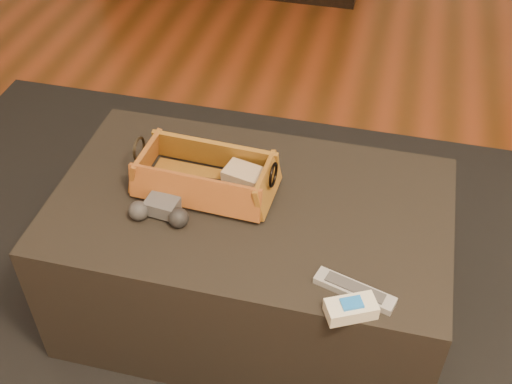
% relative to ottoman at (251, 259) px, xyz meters
% --- Properties ---
extents(area_rug, '(2.60, 2.00, 0.01)m').
position_rel_ottoman_xyz_m(area_rug, '(0.00, -0.05, -0.22)').
color(area_rug, black).
rests_on(area_rug, floor).
extents(ottoman, '(1.00, 0.60, 0.42)m').
position_rel_ottoman_xyz_m(ottoman, '(0.00, 0.00, 0.00)').
color(ottoman, black).
rests_on(ottoman, area_rug).
extents(tv_remote, '(0.19, 0.05, 0.02)m').
position_rel_ottoman_xyz_m(tv_remote, '(-0.14, 0.01, 0.23)').
color(tv_remote, black).
rests_on(tv_remote, wicker_basket).
extents(cloth_bundle, '(0.11, 0.09, 0.05)m').
position_rel_ottoman_xyz_m(cloth_bundle, '(-0.03, 0.05, 0.25)').
color(cloth_bundle, tan).
rests_on(cloth_bundle, wicker_basket).
extents(wicker_basket, '(0.37, 0.20, 0.12)m').
position_rel_ottoman_xyz_m(wicker_basket, '(-0.12, 0.02, 0.25)').
color(wicker_basket, '#9C6C23').
rests_on(wicker_basket, ottoman).
extents(game_controller, '(0.15, 0.08, 0.05)m').
position_rel_ottoman_xyz_m(game_controller, '(-0.20, -0.10, 0.23)').
color(game_controller, '#434447').
rests_on(game_controller, ottoman).
extents(silver_remote, '(0.19, 0.09, 0.02)m').
position_rel_ottoman_xyz_m(silver_remote, '(0.29, -0.22, 0.22)').
color(silver_remote, '#A2A5AA').
rests_on(silver_remote, ottoman).
extents(cream_gadget, '(0.12, 0.10, 0.04)m').
position_rel_ottoman_xyz_m(cream_gadget, '(0.29, -0.28, 0.23)').
color(cream_gadget, beige).
rests_on(cream_gadget, ottoman).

